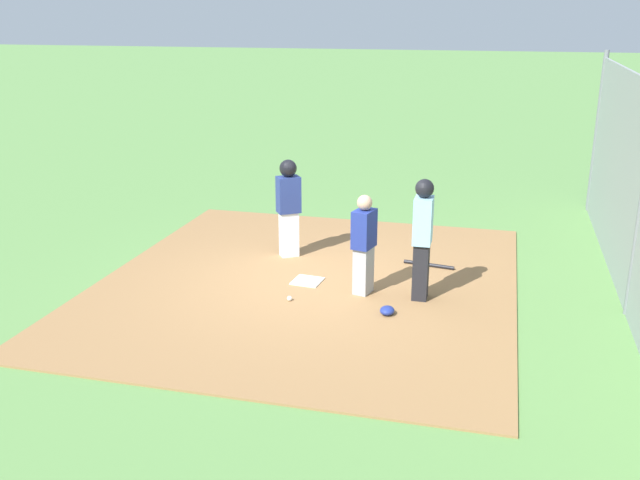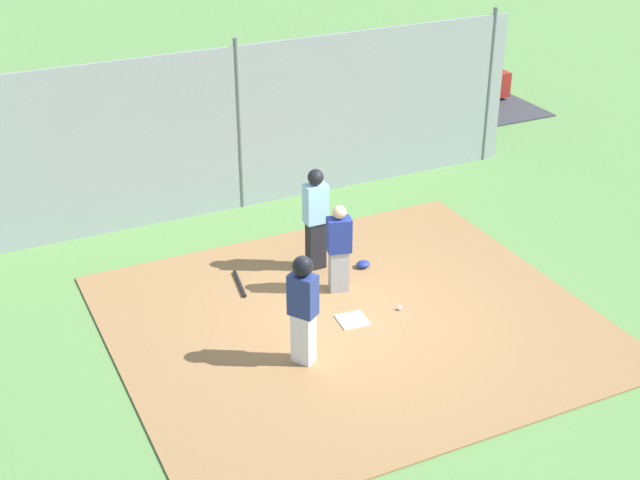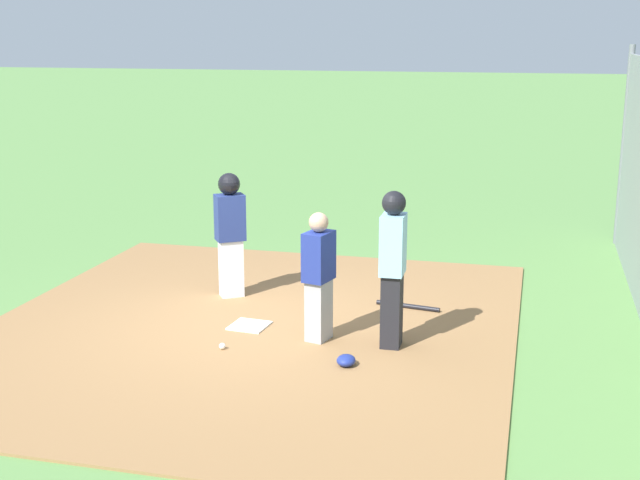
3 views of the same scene
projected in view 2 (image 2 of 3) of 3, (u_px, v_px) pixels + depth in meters
The scene contains 13 objects.
ground_plane at pixel (352, 322), 13.74m from camera, with size 140.00×140.00×0.00m, color #5B8947.
dirt_infield at pixel (352, 321), 13.73m from camera, with size 7.20×6.40×0.03m, color olive.
home_plate at pixel (352, 320), 13.72m from camera, with size 0.44×0.44×0.02m, color white.
catcher at pixel (339, 247), 14.21m from camera, with size 0.43×0.34×1.52m.
umpire at pixel (316, 217), 14.81m from camera, with size 0.38×0.27×1.81m.
runner at pixel (303, 302), 12.33m from camera, with size 0.43×0.46×1.70m.
baseball_bat at pixel (240, 283), 14.69m from camera, with size 0.06×0.06×0.86m, color black.
catcher_mask at pixel (363, 264), 15.21m from camera, with size 0.24×0.20×0.12m, color navy.
baseball at pixel (400, 308), 13.99m from camera, with size 0.07×0.07×0.07m, color white.
backstop_fence at pixel (239, 129), 16.78m from camera, with size 12.00×0.10×3.35m.
parking_lot at pixel (179, 137), 20.84m from camera, with size 18.00×5.20×0.04m, color #38383D.
parked_car_red at pixel (423, 80), 22.87m from camera, with size 4.22×1.92×1.28m.
parked_car_silver at pixel (29, 133), 19.44m from camera, with size 4.41×2.38×1.28m.
Camera 2 is at (5.47, 10.27, 7.44)m, focal length 49.81 mm.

